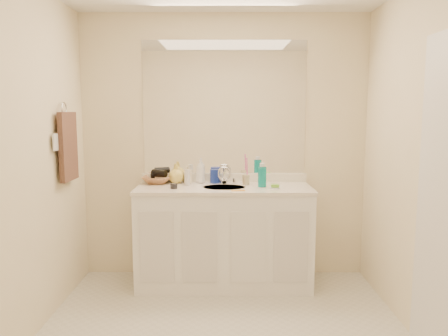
% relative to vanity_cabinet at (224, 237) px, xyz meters
% --- Properties ---
extents(wall_back, '(2.60, 0.02, 2.40)m').
position_rel_vanity_cabinet_xyz_m(wall_back, '(0.00, 0.28, 0.77)').
color(wall_back, '#F9E9C3').
rests_on(wall_back, floor).
extents(wall_front, '(2.60, 0.02, 2.40)m').
position_rel_vanity_cabinet_xyz_m(wall_front, '(0.00, -2.33, 0.77)').
color(wall_front, '#F9E9C3').
rests_on(wall_front, floor).
extents(wall_left, '(0.02, 2.60, 2.40)m').
position_rel_vanity_cabinet_xyz_m(wall_left, '(-1.30, -1.02, 0.77)').
color(wall_left, '#F9E9C3').
rests_on(wall_left, floor).
extents(wall_right, '(0.02, 2.60, 2.40)m').
position_rel_vanity_cabinet_xyz_m(wall_right, '(1.30, -1.02, 0.77)').
color(wall_right, '#F9E9C3').
rests_on(wall_right, floor).
extents(vanity_cabinet, '(1.50, 0.55, 0.85)m').
position_rel_vanity_cabinet_xyz_m(vanity_cabinet, '(0.00, 0.00, 0.00)').
color(vanity_cabinet, white).
rests_on(vanity_cabinet, floor).
extents(countertop, '(1.52, 0.57, 0.03)m').
position_rel_vanity_cabinet_xyz_m(countertop, '(0.00, 0.00, 0.44)').
color(countertop, white).
rests_on(countertop, vanity_cabinet).
extents(backsplash, '(1.52, 0.03, 0.08)m').
position_rel_vanity_cabinet_xyz_m(backsplash, '(0.00, 0.26, 0.50)').
color(backsplash, white).
rests_on(backsplash, countertop).
extents(sink_basin, '(0.37, 0.37, 0.02)m').
position_rel_vanity_cabinet_xyz_m(sink_basin, '(0.00, -0.02, 0.44)').
color(sink_basin, beige).
rests_on(sink_basin, countertop).
extents(faucet, '(0.02, 0.02, 0.11)m').
position_rel_vanity_cabinet_xyz_m(faucet, '(0.00, 0.16, 0.51)').
color(faucet, silver).
rests_on(faucet, countertop).
extents(mirror, '(1.48, 0.01, 1.20)m').
position_rel_vanity_cabinet_xyz_m(mirror, '(0.00, 0.27, 1.14)').
color(mirror, white).
rests_on(mirror, wall_back).
extents(blue_mug, '(0.11, 0.11, 0.13)m').
position_rel_vanity_cabinet_xyz_m(blue_mug, '(-0.08, 0.19, 0.52)').
color(blue_mug, '#162C98').
rests_on(blue_mug, countertop).
extents(tan_cup, '(0.09, 0.09, 0.09)m').
position_rel_vanity_cabinet_xyz_m(tan_cup, '(0.19, 0.10, 0.50)').
color(tan_cup, '#CCB990').
rests_on(tan_cup, countertop).
extents(toothbrush, '(0.02, 0.04, 0.18)m').
position_rel_vanity_cabinet_xyz_m(toothbrush, '(0.20, 0.10, 0.60)').
color(toothbrush, '#F340AB').
rests_on(toothbrush, tan_cup).
extents(mouthwash_bottle, '(0.09, 0.09, 0.17)m').
position_rel_vanity_cabinet_xyz_m(mouthwash_bottle, '(0.33, -0.00, 0.54)').
color(mouthwash_bottle, '#0B8C88').
rests_on(mouthwash_bottle, countertop).
extents(soap_dish, '(0.10, 0.08, 0.01)m').
position_rel_vanity_cabinet_xyz_m(soap_dish, '(0.43, -0.09, 0.46)').
color(soap_dish, white).
rests_on(soap_dish, countertop).
extents(green_soap, '(0.07, 0.05, 0.02)m').
position_rel_vanity_cabinet_xyz_m(green_soap, '(0.43, -0.09, 0.48)').
color(green_soap, '#6CBC2D').
rests_on(green_soap, soap_dish).
extents(orange_comb, '(0.12, 0.05, 0.00)m').
position_rel_vanity_cabinet_xyz_m(orange_comb, '(0.12, -0.20, 0.46)').
color(orange_comb, '#FD9E1A').
rests_on(orange_comb, countertop).
extents(dark_jar, '(0.06, 0.06, 0.04)m').
position_rel_vanity_cabinet_xyz_m(dark_jar, '(-0.42, -0.10, 0.48)').
color(dark_jar, black).
rests_on(dark_jar, countertop).
extents(extra_white_bottle, '(0.05, 0.05, 0.14)m').
position_rel_vanity_cabinet_xyz_m(extra_white_bottle, '(-0.32, 0.07, 0.52)').
color(extra_white_bottle, silver).
rests_on(extra_white_bottle, countertop).
extents(soap_bottle_white, '(0.08, 0.08, 0.21)m').
position_rel_vanity_cabinet_xyz_m(soap_bottle_white, '(-0.22, 0.20, 0.56)').
color(soap_bottle_white, white).
rests_on(soap_bottle_white, countertop).
extents(soap_bottle_cream, '(0.08, 0.08, 0.15)m').
position_rel_vanity_cabinet_xyz_m(soap_bottle_cream, '(-0.33, 0.20, 0.53)').
color(soap_bottle_cream, '#F8EBCA').
rests_on(soap_bottle_cream, countertop).
extents(soap_bottle_yellow, '(0.17, 0.17, 0.18)m').
position_rel_vanity_cabinet_xyz_m(soap_bottle_yellow, '(-0.44, 0.19, 0.54)').
color(soap_bottle_yellow, '#E6CC59').
rests_on(soap_bottle_yellow, countertop).
extents(wicker_basket, '(0.30, 0.30, 0.06)m').
position_rel_vanity_cabinet_xyz_m(wicker_basket, '(-0.61, 0.18, 0.49)').
color(wicker_basket, '#A46A42').
rests_on(wicker_basket, countertop).
extents(hair_dryer, '(0.15, 0.12, 0.07)m').
position_rel_vanity_cabinet_xyz_m(hair_dryer, '(-0.59, 0.18, 0.54)').
color(hair_dryer, black).
rests_on(hair_dryer, wicker_basket).
extents(towel_ring, '(0.01, 0.11, 0.11)m').
position_rel_vanity_cabinet_xyz_m(towel_ring, '(-1.27, -0.25, 1.12)').
color(towel_ring, silver).
rests_on(towel_ring, wall_left).
extents(hand_towel, '(0.04, 0.32, 0.55)m').
position_rel_vanity_cabinet_xyz_m(hand_towel, '(-1.25, -0.25, 0.82)').
color(hand_towel, '#35231C').
rests_on(hand_towel, towel_ring).
extents(switch_plate, '(0.01, 0.08, 0.13)m').
position_rel_vanity_cabinet_xyz_m(switch_plate, '(-1.27, -0.45, 0.88)').
color(switch_plate, white).
rests_on(switch_plate, wall_left).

